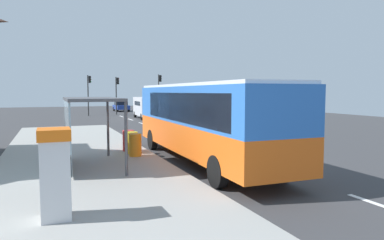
{
  "coord_description": "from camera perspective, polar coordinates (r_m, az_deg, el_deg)",
  "views": [
    {
      "loc": [
        -7.49,
        -12.19,
        2.89
      ],
      "look_at": [
        -1.0,
        3.81,
        1.5
      ],
      "focal_mm": 32.82,
      "sensor_mm": 36.0,
      "label": 1
    }
  ],
  "objects": [
    {
      "name": "lane_stripe_seg_5",
      "position": [
        32.27,
        -8.11,
        -0.57
      ],
      "size": [
        0.16,
        2.2,
        0.01
      ],
      "primitive_type": "cube",
      "color": "silver",
      "rests_on": "ground"
    },
    {
      "name": "lane_stripe_seg_1",
      "position": [
        13.91,
        12.43,
        -7.48
      ],
      "size": [
        0.16,
        2.2,
        0.01
      ],
      "primitive_type": "cube",
      "color": "silver",
      "rests_on": "ground"
    },
    {
      "name": "recycling_bin_orange",
      "position": [
        15.03,
        -9.2,
        -4.01
      ],
      "size": [
        0.52,
        0.52,
        0.95
      ],
      "primitive_type": "cylinder",
      "color": "orange",
      "rests_on": "sidewalk_platform"
    },
    {
      "name": "lane_stripe_seg_2",
      "position": [
        18.18,
        3.44,
        -4.54
      ],
      "size": [
        0.16,
        2.2,
        0.01
      ],
      "primitive_type": "cube",
      "color": "silver",
      "rests_on": "ground"
    },
    {
      "name": "bus",
      "position": [
        14.29,
        1.85,
        0.39
      ],
      "size": [
        2.66,
        11.04,
        3.21
      ],
      "color": "orange",
      "rests_on": "ground"
    },
    {
      "name": "bus_shelter",
      "position": [
        13.14,
        -17.33,
        0.93
      ],
      "size": [
        1.8,
        4.0,
        2.5
      ],
      "color": "#4C4C51",
      "rests_on": "sidewalk_platform"
    },
    {
      "name": "lane_stripe_seg_0",
      "position": [
        10.32,
        28.71,
        -12.21
      ],
      "size": [
        0.16,
        2.2,
        0.01
      ],
      "primitive_type": "cube",
      "color": "silver",
      "rests_on": "ground"
    },
    {
      "name": "traffic_light_far_side",
      "position": [
        44.1,
        -16.42,
        4.89
      ],
      "size": [
        0.49,
        0.28,
        4.87
      ],
      "color": "#2D2D2D",
      "rests_on": "ground"
    },
    {
      "name": "sedan_near",
      "position": [
        53.16,
        -11.46,
        2.26
      ],
      "size": [
        1.84,
        4.4,
        1.52
      ],
      "color": "navy",
      "rests_on": "ground"
    },
    {
      "name": "recycling_bin_red",
      "position": [
        16.38,
        -10.3,
        -3.32
      ],
      "size": [
        0.52,
        0.52,
        0.95
      ],
      "primitive_type": "cylinder",
      "color": "red",
      "rests_on": "sidewalk_platform"
    },
    {
      "name": "traffic_light_median",
      "position": [
        45.37,
        -12.1,
        4.86
      ],
      "size": [
        0.49,
        0.28,
        4.75
      ],
      "color": "#2D2D2D",
      "rests_on": "ground"
    },
    {
      "name": "lane_stripe_seg_6",
      "position": [
        37.12,
        -9.97,
        0.08
      ],
      "size": [
        0.16,
        2.2,
        0.01
      ],
      "primitive_type": "cube",
      "color": "silver",
      "rests_on": "ground"
    },
    {
      "name": "sidewalk_platform",
      "position": [
        14.5,
        -17.46,
        -6.75
      ],
      "size": [
        6.2,
        30.0,
        0.18
      ],
      "primitive_type": "cube",
      "color": "#999993",
      "rests_on": "ground"
    },
    {
      "name": "lane_stripe_seg_3",
      "position": [
        22.74,
        -2.0,
        -2.68
      ],
      "size": [
        0.16,
        2.2,
        0.01
      ],
      "primitive_type": "cube",
      "color": "silver",
      "rests_on": "ground"
    },
    {
      "name": "lane_stripe_seg_7",
      "position": [
        42.01,
        -11.41,
        0.58
      ],
      "size": [
        0.16,
        2.2,
        0.01
      ],
      "primitive_type": "cube",
      "color": "silver",
      "rests_on": "ground"
    },
    {
      "name": "recycling_bin_yellow",
      "position": [
        15.7,
        -9.77,
        -3.65
      ],
      "size": [
        0.52,
        0.52,
        0.95
      ],
      "primitive_type": "cylinder",
      "color": "yellow",
      "rests_on": "sidewalk_platform"
    },
    {
      "name": "ground_plane",
      "position": [
        27.4,
        -6.08,
        -1.52
      ],
      "size": [
        56.0,
        92.0,
        0.04
      ],
      "primitive_type": "cube",
      "color": "#38383A"
    },
    {
      "name": "lane_stripe_seg_4",
      "position": [
        27.46,
        -5.58,
        -1.44
      ],
      "size": [
        0.16,
        2.2,
        0.01
      ],
      "primitive_type": "cube",
      "color": "silver",
      "rests_on": "ground"
    },
    {
      "name": "ticket_machine",
      "position": [
        8.09,
        -21.35,
        -8.01
      ],
      "size": [
        0.66,
        0.76,
        1.94
      ],
      "color": "silver",
      "rests_on": "sidewalk_platform"
    },
    {
      "name": "traffic_light_near_side",
      "position": [
        44.99,
        -5.32,
        5.21
      ],
      "size": [
        0.49,
        0.28,
        5.09
      ],
      "color": "#2D2D2D",
      "rests_on": "ground"
    },
    {
      "name": "white_van",
      "position": [
        38.29,
        -7.41,
        2.26
      ],
      "size": [
        2.25,
        5.29,
        2.3
      ],
      "color": "silver",
      "rests_on": "ground"
    }
  ]
}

